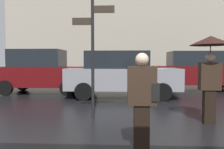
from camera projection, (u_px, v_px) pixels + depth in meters
The scene contains 6 objects.
pedestrian_with_umbrella at pixel (210, 56), 5.06m from camera, with size 0.95×0.95×2.06m.
pedestrian_with_bag at pixel (143, 96), 3.49m from camera, with size 0.49×0.24×1.60m.
parked_car_left at pixel (197, 71), 11.14m from camera, with size 4.59×1.95×1.97m.
parked_car_right at pixel (42, 71), 10.13m from camera, with size 4.18×1.87×2.01m.
parked_car_distant at pixel (121, 74), 8.93m from camera, with size 4.54×1.87×1.87m.
street_signpost at pixel (93, 47), 5.59m from camera, with size 1.08×0.08×3.04m.
Camera 1 is at (-0.25, -2.06, 1.46)m, focal length 34.96 mm.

